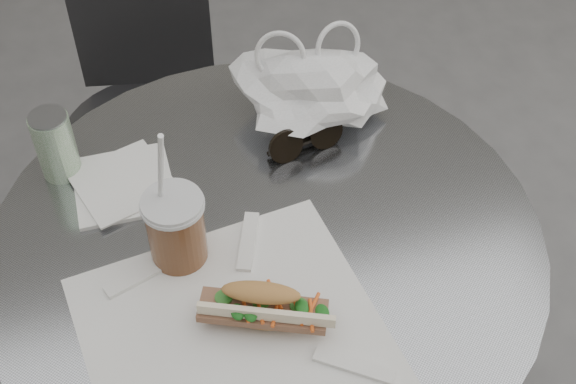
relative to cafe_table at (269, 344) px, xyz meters
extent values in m
cylinder|color=slate|center=(0.00, 0.00, -0.10)|extent=(0.08, 0.08, 0.71)
cylinder|color=slate|center=(0.00, 0.00, 0.26)|extent=(0.76, 0.76, 0.02)
cylinder|color=#2F2F31|center=(-0.11, 0.57, -0.46)|extent=(0.32, 0.32, 0.02)
cylinder|color=#2F2F31|center=(-0.11, 0.57, -0.25)|extent=(0.06, 0.06, 0.43)
cylinder|color=#2F2F31|center=(-0.11, 0.57, -0.04)|extent=(0.36, 0.36, 0.02)
cube|color=#2F2F31|center=(-0.09, 0.74, 0.10)|extent=(0.29, 0.07, 0.25)
cube|color=white|center=(-0.08, -0.14, 0.28)|extent=(0.40, 0.38, 0.00)
ellipsoid|color=#BB8247|center=(-0.04, -0.14, 0.29)|extent=(0.20, 0.13, 0.02)
cube|color=brown|center=(-0.04, -0.14, 0.30)|extent=(0.16, 0.10, 0.01)
ellipsoid|color=#BB8247|center=(-0.04, -0.13, 0.33)|extent=(0.21, 0.14, 0.04)
cylinder|color=brown|center=(-0.12, 0.00, 0.32)|extent=(0.07, 0.07, 0.10)
cylinder|color=silver|center=(-0.12, 0.00, 0.38)|extent=(0.08, 0.08, 0.01)
cylinder|color=white|center=(-0.13, 0.00, 0.42)|extent=(0.02, 0.05, 0.19)
cylinder|color=black|center=(0.06, 0.14, 0.30)|extent=(0.06, 0.03, 0.05)
cylinder|color=black|center=(0.13, 0.15, 0.30)|extent=(0.06, 0.03, 0.05)
cube|color=black|center=(0.10, 0.14, 0.29)|extent=(0.02, 0.01, 0.01)
cube|color=white|center=(-0.18, 0.14, 0.28)|extent=(0.14, 0.14, 0.01)
cube|color=white|center=(-0.18, 0.14, 0.28)|extent=(0.16, 0.16, 0.00)
cylinder|color=#5E9557|center=(-0.26, 0.20, 0.33)|extent=(0.06, 0.06, 0.10)
cylinder|color=slate|center=(-0.26, 0.20, 0.38)|extent=(0.05, 0.05, 0.00)
camera|label=1|loc=(-0.15, -0.67, 1.12)|focal=50.00mm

